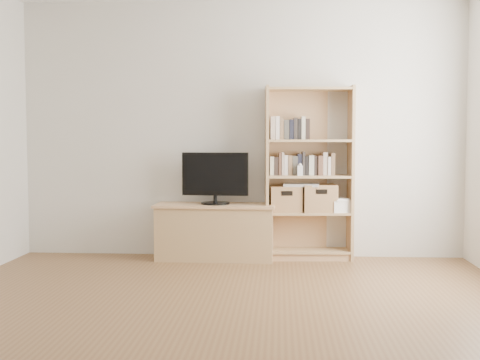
# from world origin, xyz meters

# --- Properties ---
(floor) EXTENTS (4.50, 5.00, 0.01)m
(floor) POSITION_xyz_m (0.00, 0.00, 0.00)
(floor) COLOR brown
(floor) RESTS_ON ground
(back_wall) EXTENTS (4.50, 0.02, 2.60)m
(back_wall) POSITION_xyz_m (0.00, 2.50, 1.30)
(back_wall) COLOR silver
(back_wall) RESTS_ON floor
(front_wall) EXTENTS (4.50, 0.02, 2.60)m
(front_wall) POSITION_xyz_m (0.00, -2.50, 1.30)
(front_wall) COLOR silver
(front_wall) RESTS_ON floor
(tv_stand) EXTENTS (1.16, 0.46, 0.53)m
(tv_stand) POSITION_xyz_m (-0.24, 2.28, 0.26)
(tv_stand) COLOR #A77C56
(tv_stand) RESTS_ON floor
(bookshelf) EXTENTS (0.88, 0.36, 1.72)m
(bookshelf) POSITION_xyz_m (0.68, 2.35, 0.86)
(bookshelf) COLOR #A77C56
(bookshelf) RESTS_ON floor
(television) EXTENTS (0.66, 0.09, 0.52)m
(television) POSITION_xyz_m (-0.24, 2.28, 0.81)
(television) COLOR black
(television) RESTS_ON tv_stand
(books_row_mid) EXTENTS (0.76, 0.22, 0.20)m
(books_row_mid) POSITION_xyz_m (0.68, 2.37, 0.94)
(books_row_mid) COLOR beige
(books_row_mid) RESTS_ON bookshelf
(books_row_upper) EXTENTS (0.42, 0.18, 0.22)m
(books_row_upper) POSITION_xyz_m (0.49, 2.35, 1.30)
(books_row_upper) COLOR beige
(books_row_upper) RESTS_ON bookshelf
(baby_monitor) EXTENTS (0.05, 0.04, 0.10)m
(baby_monitor) POSITION_xyz_m (0.59, 2.25, 0.89)
(baby_monitor) COLOR white
(baby_monitor) RESTS_ON bookshelf
(basket_left) EXTENTS (0.33, 0.28, 0.25)m
(basket_left) POSITION_xyz_m (0.45, 2.33, 0.60)
(basket_left) COLOR olive
(basket_left) RESTS_ON bookshelf
(basket_right) EXTENTS (0.36, 0.30, 0.27)m
(basket_right) POSITION_xyz_m (0.79, 2.35, 0.61)
(basket_right) COLOR olive
(basket_right) RESTS_ON bookshelf
(laptop) EXTENTS (0.37, 0.27, 0.03)m
(laptop) POSITION_xyz_m (0.61, 2.33, 0.74)
(laptop) COLOR silver
(laptop) RESTS_ON basket_left
(magazine_stack) EXTENTS (0.23, 0.28, 0.11)m
(magazine_stack) POSITION_xyz_m (0.98, 2.36, 0.54)
(magazine_stack) COLOR silver
(magazine_stack) RESTS_ON bookshelf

